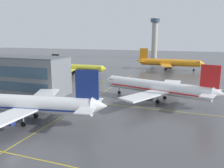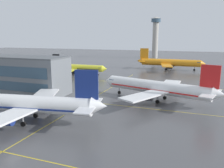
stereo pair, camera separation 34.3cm
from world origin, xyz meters
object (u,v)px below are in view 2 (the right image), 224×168
object	(u,v)px
airliner_second_row	(157,88)
control_tower	(155,34)
airliner_far_left_stand	(169,63)
airliner_front_gate	(22,104)
airliner_third_row	(77,68)

from	to	relation	value
airliner_second_row	control_tower	size ratio (longest dim) A/B	1.05
airliner_far_left_stand	airliner_front_gate	bearing A→B (deg)	-102.64
airliner_second_row	airliner_far_left_stand	world-z (taller)	airliner_far_left_stand
airliner_front_gate	control_tower	world-z (taller)	control_tower
airliner_second_row	control_tower	distance (m)	147.16
airliner_front_gate	airliner_second_row	xyz separation A→B (m)	(26.62, 28.85, -0.13)
airliner_third_row	airliner_far_left_stand	xyz separation A→B (m)	(44.00, 34.30, 0.76)
airliner_second_row	airliner_far_left_stand	xyz separation A→B (m)	(-4.21, 71.12, 0.09)
airliner_front_gate	airliner_third_row	size ratio (longest dim) A/B	1.23
airliner_second_row	airliner_third_row	bearing A→B (deg)	142.63
airliner_third_row	airliner_front_gate	bearing A→B (deg)	-71.80
airliner_second_row	airliner_third_row	distance (m)	60.67
airliner_front_gate	airliner_far_left_stand	distance (m)	102.45
airliner_front_gate	control_tower	distance (m)	173.59
airliner_far_left_stand	control_tower	bearing A→B (deg)	106.33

